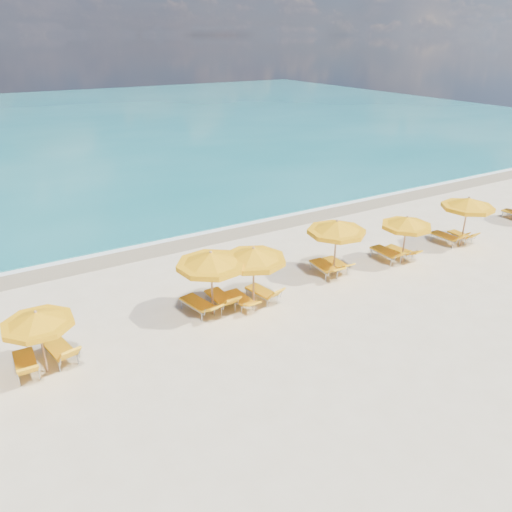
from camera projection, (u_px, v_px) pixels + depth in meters
ground_plane at (275, 296)px, 19.98m from camera, size 120.00×120.00×0.00m
ocean at (49, 126)px, 57.57m from camera, size 120.00×80.00×0.30m
wet_sand_band at (197, 238)px, 25.78m from camera, size 120.00×2.60×0.01m
foam_line at (191, 233)px, 26.40m from camera, size 120.00×1.20×0.03m
whitecap_near at (41, 206)px, 30.46m from camera, size 14.00×0.36×0.05m
whitecap_far at (200, 158)px, 42.55m from camera, size 18.00×0.30×0.05m
umbrella_2 at (37, 320)px, 14.77m from camera, size 2.75×2.75×2.18m
umbrella_3 at (211, 260)px, 17.83m from camera, size 3.10×3.10×2.59m
umbrella_4 at (253, 256)px, 18.39m from camera, size 2.60×2.60×2.50m
umbrella_5 at (337, 228)px, 20.95m from camera, size 3.01×3.01×2.54m
umbrella_6 at (407, 223)px, 22.15m from camera, size 2.91×2.91×2.28m
umbrella_7 at (468, 204)px, 23.98m from camera, size 2.97×2.97×2.52m
lounger_2_left at (26, 367)px, 15.36m from camera, size 0.66×1.85×0.88m
lounger_2_right at (61, 353)px, 15.99m from camera, size 1.01×1.99×0.94m
lounger_3_left at (198, 307)px, 18.70m from camera, size 1.03×2.08×0.78m
lounger_3_right at (221, 301)px, 19.13m from camera, size 0.69×1.93×0.89m
lounger_4_left at (240, 301)px, 19.19m from camera, size 0.64×1.82×0.64m
lounger_4_right at (263, 295)px, 19.60m from camera, size 0.92×1.81×0.87m
lounger_5_left at (324, 270)px, 21.71m from camera, size 0.82×2.00×0.80m
lounger_5_right at (336, 266)px, 22.16m from camera, size 0.66×1.73×0.69m
lounger_6_left at (386, 255)px, 23.08m from camera, size 0.70×2.00×0.89m
lounger_6_right at (400, 253)px, 23.46m from camera, size 0.82×1.80×0.63m
lounger_7_left at (446, 239)px, 24.93m from camera, size 0.75×1.90×0.91m
lounger_7_right at (461, 237)px, 25.29m from camera, size 0.63×1.61×0.75m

